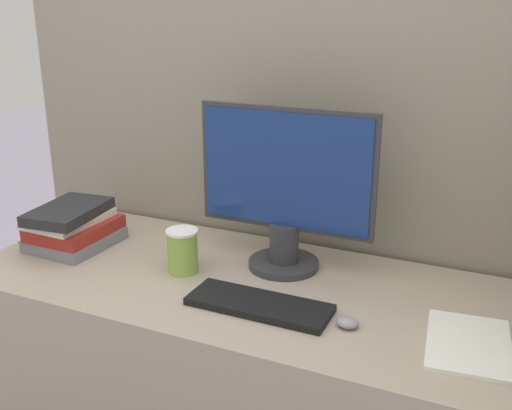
# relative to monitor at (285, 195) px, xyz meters

# --- Properties ---
(cubicle_panel_rear) EXTENTS (1.98, 0.04, 1.65)m
(cubicle_panel_rear) POSITION_rel_monitor_xyz_m (-0.09, 0.23, -0.14)
(cubicle_panel_rear) COLOR gray
(cubicle_panel_rear) RESTS_ON ground_plane
(desk) EXTENTS (1.58, 0.67, 0.73)m
(desk) POSITION_rel_monitor_xyz_m (-0.09, -0.14, -0.60)
(desk) COLOR tan
(desk) RESTS_ON ground_plane
(monitor) EXTENTS (0.53, 0.21, 0.48)m
(monitor) POSITION_rel_monitor_xyz_m (0.00, 0.00, 0.00)
(monitor) COLOR #333338
(monitor) RESTS_ON desk
(keyboard) EXTENTS (0.38, 0.14, 0.02)m
(keyboard) POSITION_rel_monitor_xyz_m (0.04, -0.27, -0.22)
(keyboard) COLOR black
(keyboard) RESTS_ON desk
(mouse) EXTENTS (0.06, 0.05, 0.03)m
(mouse) POSITION_rel_monitor_xyz_m (0.28, -0.26, -0.22)
(mouse) COLOR gray
(mouse) RESTS_ON desk
(coffee_cup) EXTENTS (0.09, 0.09, 0.13)m
(coffee_cup) POSITION_rel_monitor_xyz_m (-0.26, -0.16, -0.16)
(coffee_cup) COLOR #8CB247
(coffee_cup) RESTS_ON desk
(book_stack) EXTENTS (0.24, 0.29, 0.14)m
(book_stack) POSITION_rel_monitor_xyz_m (-0.69, -0.14, -0.16)
(book_stack) COLOR slate
(book_stack) RESTS_ON desk
(paper_pile) EXTENTS (0.22, 0.29, 0.01)m
(paper_pile) POSITION_rel_monitor_xyz_m (0.56, -0.23, -0.22)
(paper_pile) COLOR white
(paper_pile) RESTS_ON desk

